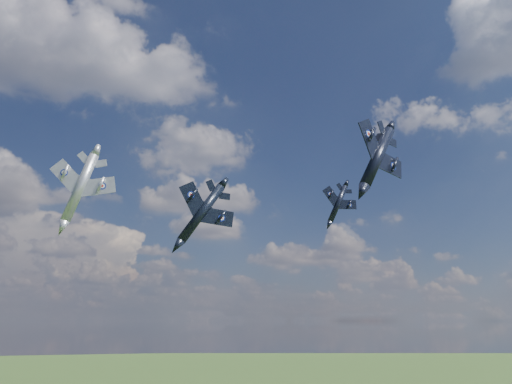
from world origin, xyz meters
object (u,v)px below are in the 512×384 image
object	(u,v)px
jet_lead_navy	(201,213)
jet_right_navy	(377,157)
jet_left_silver	(80,187)
jet_high_navy	(338,204)

from	to	relation	value
jet_lead_navy	jet_right_navy	world-z (taller)	jet_right_navy
jet_lead_navy	jet_left_silver	size ratio (longest dim) A/B	0.91
jet_right_navy	jet_left_silver	world-z (taller)	jet_right_navy
jet_left_silver	jet_lead_navy	bearing A→B (deg)	-18.33
jet_lead_navy	jet_right_navy	xyz separation A→B (m)	(23.36, -10.90, 7.22)
jet_lead_navy	jet_left_silver	xyz separation A→B (m)	(-17.99, 8.61, 4.88)
jet_lead_navy	jet_high_navy	bearing A→B (deg)	35.86
jet_lead_navy	jet_high_navy	world-z (taller)	jet_high_navy
jet_lead_navy	jet_left_silver	bearing A→B (deg)	151.14
jet_right_navy	jet_left_silver	xyz separation A→B (m)	(-41.34, 19.51, -2.33)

